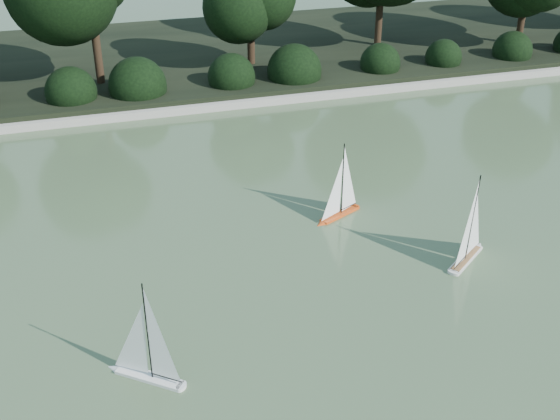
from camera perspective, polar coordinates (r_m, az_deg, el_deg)
ground at (r=9.46m, az=10.05°, el=-9.97°), size 80.00×80.00×0.00m
pond_coping at (r=16.91m, az=-3.50°, el=8.64°), size 40.00×0.35×0.18m
far_bank at (r=20.62m, az=-6.26°, el=12.37°), size 40.00×8.00×0.30m
shrub_hedge at (r=17.63m, az=-4.26°, el=10.69°), size 29.10×1.10×1.10m
sailboat_white_a at (r=8.71m, az=-11.16°, el=-12.02°), size 0.93×0.79×1.48m
sailboat_white_b at (r=11.11m, az=15.15°, el=-2.72°), size 1.00×0.81×1.57m
sailboat_orange at (r=11.91m, az=4.66°, el=0.37°), size 0.98×0.58×1.40m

